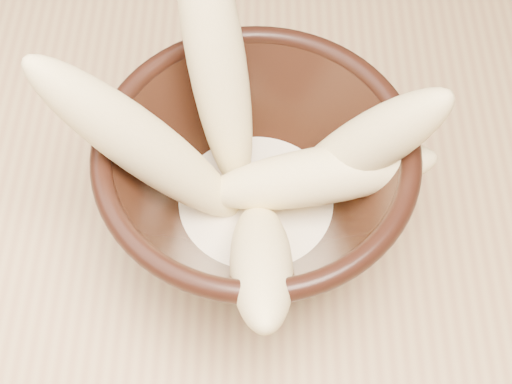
{
  "coord_description": "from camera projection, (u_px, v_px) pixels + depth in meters",
  "views": [
    {
      "loc": [
        -0.14,
        -0.17,
        1.27
      ],
      "look_at": [
        -0.14,
        0.12,
        0.81
      ],
      "focal_mm": 50.0,
      "sensor_mm": 36.0,
      "label": 1
    }
  ],
  "objects": [
    {
      "name": "banana_upright",
      "position": [
        216.0,
        58.0,
        0.51
      ],
      "size": [
        0.08,
        0.15,
        0.21
      ],
      "primitive_type": "ellipsoid",
      "rotation": [
        0.5,
        0.0,
        3.44
      ],
      "color": "#EBD38B",
      "rests_on": "bowl"
    },
    {
      "name": "banana_front",
      "position": [
        261.0,
        261.0,
        0.48
      ],
      "size": [
        0.05,
        0.16,
        0.12
      ],
      "primitive_type": "ellipsoid",
      "rotation": [
        0.98,
        0.0,
        0.04
      ],
      "color": "#EBD38B",
      "rests_on": "bowl"
    },
    {
      "name": "banana_left",
      "position": [
        143.0,
        145.0,
        0.49
      ],
      "size": [
        0.16,
        0.06,
        0.18
      ],
      "primitive_type": "ellipsoid",
      "rotation": [
        0.67,
        0.0,
        -1.69
      ],
      "color": "#EBD38B",
      "rests_on": "bowl"
    },
    {
      "name": "milk_puddle",
      "position": [
        256.0,
        205.0,
        0.56
      ],
      "size": [
        0.13,
        0.13,
        0.02
      ],
      "primitive_type": "cylinder",
      "color": "#FFEFCD",
      "rests_on": "bowl"
    },
    {
      "name": "banana_across",
      "position": [
        318.0,
        176.0,
        0.51
      ],
      "size": [
        0.18,
        0.05,
        0.08
      ],
      "primitive_type": "ellipsoid",
      "rotation": [
        1.31,
        0.0,
        1.6
      ],
      "color": "#EBD38B",
      "rests_on": "bowl"
    },
    {
      "name": "bowl",
      "position": [
        256.0,
        185.0,
        0.53
      ],
      "size": [
        0.23,
        0.23,
        0.13
      ],
      "rotation": [
        0.0,
        0.0,
        0.13
      ],
      "color": "black",
      "rests_on": "table"
    },
    {
      "name": "banana_right",
      "position": [
        363.0,
        148.0,
        0.5
      ],
      "size": [
        0.13,
        0.06,
        0.16
      ],
      "primitive_type": "ellipsoid",
      "rotation": [
        0.62,
        0.0,
        1.47
      ],
      "color": "#EBD38B",
      "rests_on": "bowl"
    }
  ]
}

